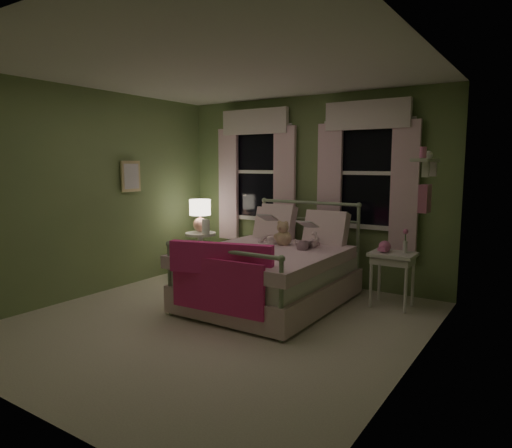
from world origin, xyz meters
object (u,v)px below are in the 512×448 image
Objects in this scene: bed at (271,272)px; nightstand_right at (393,261)px; child_left at (271,217)px; nightstand_left at (201,248)px; child_right at (310,223)px; table_lamp at (200,212)px; teddy_bear at (283,235)px.

bed reaches higher than nightstand_right.
child_left is 1.28× the size of nightstand_left.
nightstand_right is (1.54, 0.20, -0.44)m from child_left.
child_left reaches higher than child_right.
table_lamp is at bearing -179.21° from nightstand_right.
table_lamp is at bearing -33.83° from child_left.
child_right is at bearing -4.97° from table_lamp.
teddy_bear is (0.28, -0.16, -0.19)m from child_left.
nightstand_right is (2.87, 0.04, 0.13)m from nightstand_left.
teddy_bear is 0.51× the size of nightstand_right.
child_left is 1.10× the size of child_right.
table_lamp is at bearing -14.32° from child_right.
table_lamp is 2.90m from nightstand_right.
nightstand_left is (-1.61, 0.32, -0.37)m from teddy_bear.
teddy_bear is at bearing 88.85° from bed.
child_right is at bearing 29.50° from teddy_bear.
nightstand_left is 0.54m from table_lamp.
child_left reaches higher than nightstand_right.
teddy_bear is at bearing -163.92° from nightstand_right.
bed is 1.42m from nightstand_right.
nightstand_right is (1.26, 0.36, -0.24)m from teddy_bear.
child_right reaches higher than table_lamp.
nightstand_left and nightstand_right have the same top height.
child_right reaches higher than teddy_bear.
table_lamp reaches higher than nightstand_left.
child_right is at bearing -168.21° from nightstand_right.
bed reaches higher than nightstand_left.
bed is 3.13× the size of nightstand_left.
bed is at bearing 47.23° from child_right.
child_left is at bearing -9.35° from child_right.
teddy_bear is 1.68m from nightstand_left.
table_lamp is (0.00, -0.00, 0.54)m from nightstand_left.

